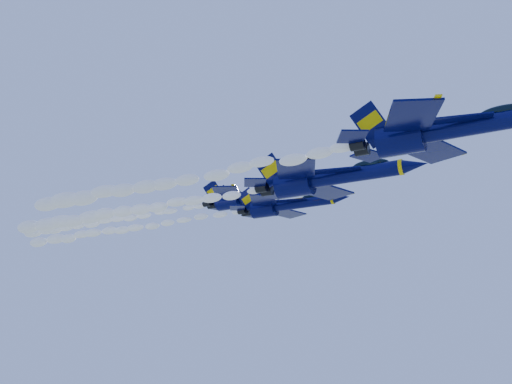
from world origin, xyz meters
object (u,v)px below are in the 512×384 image
at_px(jet_lead, 444,130).
at_px(jet_second, 327,178).
at_px(jet_fourth, 249,197).
at_px(jet_third, 285,205).

distance_m(jet_lead, jet_second, 18.29).
xyz_separation_m(jet_lead, jet_second, (-14.62, 10.92, 1.21)).
height_order(jet_lead, jet_fourth, jet_fourth).
bearing_deg(jet_lead, jet_third, 140.15).
xyz_separation_m(jet_second, jet_fourth, (-18.28, 15.94, 4.55)).
height_order(jet_third, jet_fourth, jet_fourth).
bearing_deg(jet_third, jet_lead, -39.85).
relative_size(jet_lead, jet_fourth, 1.05).
xyz_separation_m(jet_second, jet_third, (-9.15, 8.93, 0.29)).
bearing_deg(jet_lead, jet_second, 143.25).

